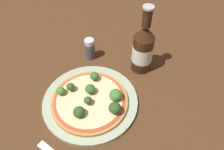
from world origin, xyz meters
TOP-DOWN VIEW (x-y plane):
  - ground_plane at (0.00, 0.00)m, footprint 3.00×3.00m
  - plate at (0.01, -0.02)m, footprint 0.27×0.27m
  - pizza at (0.01, -0.02)m, footprint 0.22×0.22m
  - broccoli_floret_0 at (0.08, -0.00)m, footprint 0.03×0.03m
  - broccoli_floret_1 at (0.00, -0.10)m, footprint 0.03×0.03m
  - broccoli_floret_2 at (-0.01, -0.03)m, footprint 0.02×0.02m
  - broccoli_floret_3 at (0.01, 0.04)m, footprint 0.02×0.02m
  - broccoli_floret_4 at (-0.05, -0.03)m, footprint 0.03×0.03m
  - broccoli_floret_5 at (0.03, -0.01)m, footprint 0.03×0.03m
  - broccoli_floret_6 at (0.04, -0.09)m, footprint 0.04×0.04m
  - broccoli_floret_7 at (-0.01, 0.06)m, footprint 0.02×0.02m
  - beer_bottle at (0.21, -0.10)m, footprint 0.06×0.06m
  - pepper_shaker at (0.18, 0.08)m, footprint 0.03×0.03m

SIDE VIEW (x-z plane):
  - ground_plane at x=0.00m, z-range 0.00..0.00m
  - plate at x=0.01m, z-range 0.00..0.01m
  - pizza at x=0.01m, z-range 0.01..0.03m
  - pepper_shaker at x=0.18m, z-range 0.00..0.07m
  - broccoli_floret_7 at x=-0.01m, z-range 0.03..0.05m
  - broccoli_floret_4 at x=-0.05m, z-range 0.03..0.05m
  - broccoli_floret_6 at x=0.04m, z-range 0.03..0.06m
  - broccoli_floret_0 at x=0.08m, z-range 0.03..0.05m
  - broccoli_floret_2 at x=-0.01m, z-range 0.03..0.05m
  - broccoli_floret_3 at x=0.01m, z-range 0.03..0.05m
  - broccoli_floret_5 at x=0.03m, z-range 0.03..0.06m
  - broccoli_floret_1 at x=0.00m, z-range 0.03..0.06m
  - beer_bottle at x=0.21m, z-range -0.03..0.20m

